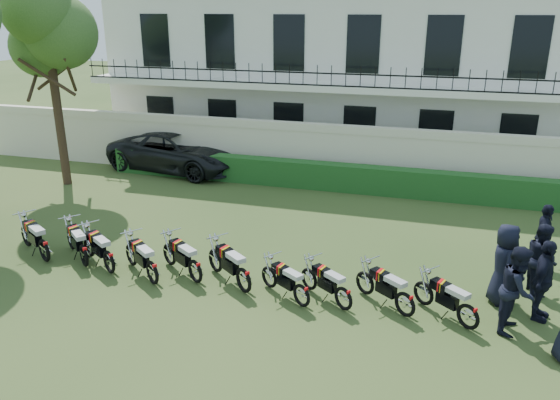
{
  "coord_description": "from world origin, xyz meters",
  "views": [
    {
      "loc": [
        4.65,
        -11.99,
        6.46
      ],
      "look_at": [
        0.57,
        1.77,
        1.38
      ],
      "focal_mm": 35.0,
      "sensor_mm": 36.0,
      "label": 1
    }
  ],
  "objects": [
    {
      "name": "motorcycle_8",
      "position": [
        4.29,
        -1.14,
        0.45
      ],
      "size": [
        1.49,
        1.15,
        0.98
      ],
      "rotation": [
        0.0,
        0.0,
        0.93
      ],
      "color": "black",
      "rests_on": "ground"
    },
    {
      "name": "officer_1",
      "position": [
        6.52,
        -1.0,
        0.95
      ],
      "size": [
        0.93,
        1.08,
        1.9
      ],
      "primitive_type": "imported",
      "rotation": [
        0.0,
        0.0,
        1.32
      ],
      "color": "black",
      "rests_on": "ground"
    },
    {
      "name": "building",
      "position": [
        0.0,
        13.96,
        3.71
      ],
      "size": [
        20.4,
        9.6,
        7.4
      ],
      "color": "white",
      "rests_on": "ground"
    },
    {
      "name": "motorcycle_7",
      "position": [
        2.95,
        -1.25,
        0.44
      ],
      "size": [
        1.45,
        1.08,
        0.94
      ],
      "rotation": [
        0.0,
        0.0,
        0.95
      ],
      "color": "black",
      "rests_on": "ground"
    },
    {
      "name": "ground",
      "position": [
        0.0,
        0.0,
        0.0
      ],
      "size": [
        100.0,
        100.0,
        0.0
      ],
      "primitive_type": "plane",
      "color": "#2B431B",
      "rests_on": "ground"
    },
    {
      "name": "motorcycle_2",
      "position": [
        -3.1,
        -1.18,
        0.48
      ],
      "size": [
        1.65,
        1.13,
        1.04
      ],
      "rotation": [
        0.0,
        0.0,
        0.99
      ],
      "color": "black",
      "rests_on": "ground"
    },
    {
      "name": "motorcycle_5",
      "position": [
        0.53,
        -1.14,
        0.49
      ],
      "size": [
        1.61,
        1.26,
        1.06
      ],
      "rotation": [
        0.0,
        0.0,
        0.92
      ],
      "color": "black",
      "rests_on": "ground"
    },
    {
      "name": "motorcycle_0",
      "position": [
        -5.14,
        -1.09,
        0.5
      ],
      "size": [
        1.76,
        1.11,
        1.09
      ],
      "rotation": [
        0.0,
        0.0,
        1.03
      ],
      "color": "black",
      "rests_on": "ground"
    },
    {
      "name": "motorcycle_6",
      "position": [
        2.01,
        -1.38,
        0.43
      ],
      "size": [
        1.47,
        1.02,
        0.93
      ],
      "rotation": [
        0.0,
        0.0,
        0.98
      ],
      "color": "black",
      "rests_on": "ground"
    },
    {
      "name": "hedge",
      "position": [
        1.0,
        7.2,
        0.5
      ],
      "size": [
        18.0,
        0.6,
        1.0
      ],
      "primitive_type": "cube",
      "color": "#1C4F1D",
      "rests_on": "ground"
    },
    {
      "name": "officer_3",
      "position": [
        6.35,
        0.16,
        0.96
      ],
      "size": [
        0.74,
        1.02,
        1.92
      ],
      "primitive_type": "imported",
      "rotation": [
        0.0,
        0.0,
        1.71
      ],
      "color": "black",
      "rests_on": "ground"
    },
    {
      "name": "motorcycle_1",
      "position": [
        -3.95,
        -1.03,
        0.48
      ],
      "size": [
        1.53,
        1.28,
        1.04
      ],
      "rotation": [
        0.0,
        0.0,
        0.88
      ],
      "color": "black",
      "rests_on": "ground"
    },
    {
      "name": "motorcycle_3",
      "position": [
        -1.75,
        -1.39,
        0.48
      ],
      "size": [
        1.58,
        1.2,
        1.03
      ],
      "rotation": [
        0.0,
        0.0,
        0.94
      ],
      "color": "black",
      "rests_on": "ground"
    },
    {
      "name": "tree_west_near",
      "position": [
        -8.96,
        5.0,
        5.89
      ],
      "size": [
        3.4,
        3.2,
        7.9
      ],
      "color": "#473323",
      "rests_on": "ground"
    },
    {
      "name": "officer_2",
      "position": [
        7.1,
        -0.37,
        0.93
      ],
      "size": [
        0.76,
        1.17,
        1.85
      ],
      "primitive_type": "imported",
      "rotation": [
        0.0,
        0.0,
        1.26
      ],
      "color": "black",
      "rests_on": "ground"
    },
    {
      "name": "suv",
      "position": [
        -5.7,
        7.91,
        0.81
      ],
      "size": [
        6.15,
        3.54,
        1.61
      ],
      "primitive_type": "imported",
      "rotation": [
        0.0,
        0.0,
        1.42
      ],
      "color": "black",
      "rests_on": "ground"
    },
    {
      "name": "motorcycle_9",
      "position": [
        5.61,
        -1.27,
        0.45
      ],
      "size": [
        1.44,
        1.18,
        0.97
      ],
      "rotation": [
        0.0,
        0.0,
        0.89
      ],
      "color": "black",
      "rests_on": "ground"
    },
    {
      "name": "officer_4",
      "position": [
        7.25,
        0.95,
        0.87
      ],
      "size": [
        0.77,
        0.93,
        1.73
      ],
      "primitive_type": "imported",
      "rotation": [
        0.0,
        0.0,
        1.71
      ],
      "color": "black",
      "rests_on": "ground"
    },
    {
      "name": "perimeter_wall",
      "position": [
        0.0,
        8.0,
        1.17
      ],
      "size": [
        30.0,
        0.35,
        2.3
      ],
      "color": "beige",
      "rests_on": "ground"
    },
    {
      "name": "officer_5",
      "position": [
        7.5,
        2.4,
        0.87
      ],
      "size": [
        0.6,
        1.08,
        1.73
      ],
      "primitive_type": "imported",
      "rotation": [
        0.0,
        0.0,
        1.38
      ],
      "color": "black",
      "rests_on": "ground"
    },
    {
      "name": "motorcycle_4",
      "position": [
        -0.78,
        -1.02,
        0.47
      ],
      "size": [
        1.62,
        1.12,
        1.03
      ],
      "rotation": [
        0.0,
        0.0,
        0.98
      ],
      "color": "black",
      "rests_on": "ground"
    }
  ]
}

